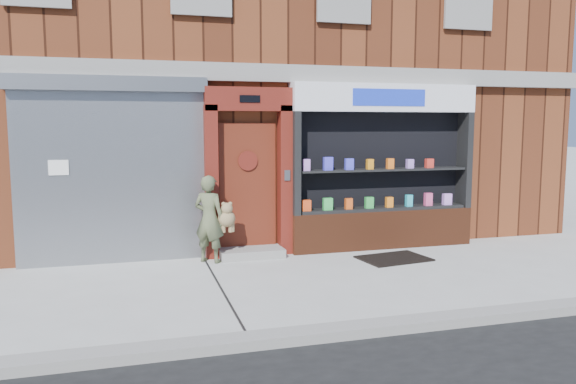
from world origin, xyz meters
name	(u,v)px	position (x,y,z in m)	size (l,w,h in m)	color
ground	(325,280)	(0.00, 0.00, 0.00)	(80.00, 80.00, 0.00)	#9E9E99
curb	(391,326)	(0.00, -2.15, 0.06)	(60.00, 0.30, 0.12)	gray
building	(243,52)	(0.00, 5.99, 4.00)	(12.00, 8.16, 8.00)	#4B2011
shutter_bay	(111,159)	(-3.00, 1.93, 1.72)	(3.10, 0.30, 3.04)	gray
red_door_bay	(249,172)	(-0.75, 1.86, 1.46)	(1.52, 0.58, 2.90)	#5C170F
pharmacy_bay	(382,174)	(1.75, 1.81, 1.37)	(3.50, 0.41, 3.00)	#5B2915
woman	(211,219)	(-1.45, 1.54, 0.73)	(0.74, 0.59, 1.45)	#51593A
doormat	(394,258)	(1.55, 0.88, 0.01)	(1.13, 0.79, 0.03)	black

